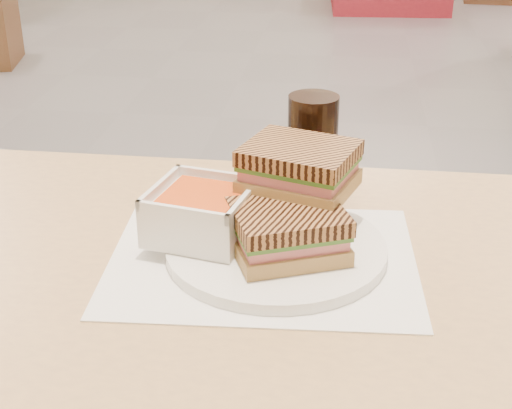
# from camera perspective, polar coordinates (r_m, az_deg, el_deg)

# --- Properties ---
(main_table) EXTENTS (1.20, 0.70, 0.75)m
(main_table) POSITION_cam_1_polar(r_m,az_deg,el_deg) (0.97, -9.93, -10.68)
(main_table) COLOR tan
(main_table) RESTS_ON ground
(tray_liner) EXTENTS (0.39, 0.31, 0.00)m
(tray_liner) POSITION_cam_1_polar(r_m,az_deg,el_deg) (0.91, 0.52, -4.21)
(tray_liner) COLOR white
(tray_liner) RESTS_ON main_table
(plate) EXTENTS (0.27, 0.27, 0.01)m
(plate) POSITION_cam_1_polar(r_m,az_deg,el_deg) (0.91, 1.54, -3.43)
(plate) COLOR white
(plate) RESTS_ON tray_liner
(soup_bowl) EXTENTS (0.14, 0.14, 0.06)m
(soup_bowl) POSITION_cam_1_polar(r_m,az_deg,el_deg) (0.92, -4.16, -0.74)
(soup_bowl) COLOR white
(soup_bowl) RESTS_ON plate
(panini_lower) EXTENTS (0.16, 0.15, 0.06)m
(panini_lower) POSITION_cam_1_polar(r_m,az_deg,el_deg) (0.88, 2.47, -2.06)
(panini_lower) COLOR #AA8A4F
(panini_lower) RESTS_ON plate
(panini_upper) EXTENTS (0.16, 0.14, 0.06)m
(panini_upper) POSITION_cam_1_polar(r_m,az_deg,el_deg) (0.92, 3.34, 2.84)
(panini_upper) COLOR #AA8A4F
(panini_upper) RESTS_ON panini_lower
(cola_glass) EXTENTS (0.07, 0.07, 0.15)m
(cola_glass) POSITION_cam_1_polar(r_m,az_deg,el_deg) (1.04, 4.33, 4.36)
(cola_glass) COLOR black
(cola_glass) RESTS_ON main_table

